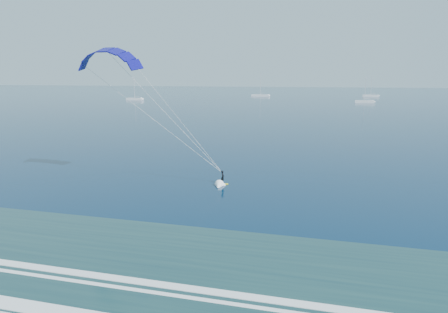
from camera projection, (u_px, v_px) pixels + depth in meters
kitesurfer_rig at (163, 111)px, 44.56m from camera, size 18.13×5.50×16.56m
sailboat_0 at (135, 99)px, 205.31m from camera, size 8.79×2.40×11.95m
sailboat_1 at (260, 95)px, 243.39m from camera, size 10.86×2.40×14.35m
sailboat_2 at (364, 101)px, 185.11m from camera, size 8.49×2.40×11.81m
sailboat_3 at (371, 96)px, 239.88m from camera, size 9.24×2.40×12.50m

